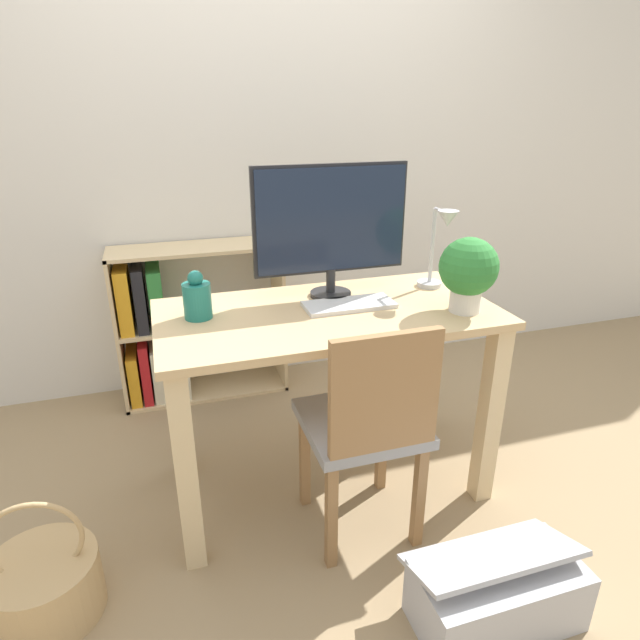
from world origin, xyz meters
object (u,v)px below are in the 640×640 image
(vase, at_px, (197,298))
(potted_plant, at_px, (468,270))
(basket, at_px, (45,585))
(bookshelf, at_px, (171,332))
(storage_box, at_px, (496,592))
(monitor, at_px, (331,223))
(desk_lamp, at_px, (440,242))
(keyboard, at_px, (349,305))
(chair, at_px, (368,424))

(vase, relative_size, potted_plant, 0.63)
(vase, distance_m, basket, 1.01)
(bookshelf, xyz_separation_m, storage_box, (0.84, -1.70, -0.26))
(monitor, distance_m, desk_lamp, 0.44)
(monitor, xyz_separation_m, desk_lamp, (0.43, -0.07, -0.09))
(potted_plant, relative_size, bookshelf, 0.32)
(storage_box, bearing_deg, monitor, 104.27)
(monitor, xyz_separation_m, vase, (-0.52, -0.08, -0.22))
(vase, bearing_deg, desk_lamp, 0.49)
(storage_box, bearing_deg, desk_lamp, 76.99)
(monitor, relative_size, basket, 1.40)
(potted_plant, bearing_deg, bookshelf, 133.16)
(keyboard, height_order, desk_lamp, desk_lamp)
(basket, xyz_separation_m, storage_box, (1.31, -0.44, -0.00))
(monitor, height_order, storage_box, monitor)
(desk_lamp, xyz_separation_m, potted_plant, (-0.01, -0.23, -0.04))
(basket, bearing_deg, keyboard, 16.94)
(storage_box, bearing_deg, bookshelf, 116.39)
(desk_lamp, relative_size, potted_plant, 1.21)
(vase, distance_m, potted_plant, 0.96)
(potted_plant, distance_m, storage_box, 1.04)
(monitor, height_order, basket, monitor)
(chair, bearing_deg, vase, 150.56)
(monitor, bearing_deg, bookshelf, 127.82)
(keyboard, distance_m, bookshelf, 1.20)
(storage_box, bearing_deg, vase, 132.01)
(vase, bearing_deg, basket, -144.85)
(keyboard, xyz_separation_m, chair, (-0.05, -0.32, -0.31))
(basket, bearing_deg, vase, 35.15)
(monitor, bearing_deg, desk_lamp, -9.44)
(monitor, bearing_deg, keyboard, -78.77)
(desk_lamp, bearing_deg, potted_plant, -93.38)
(keyboard, bearing_deg, basket, -163.06)
(monitor, xyz_separation_m, basket, (-1.08, -0.48, -0.96))
(monitor, xyz_separation_m, potted_plant, (0.41, -0.31, -0.13))
(monitor, distance_m, bookshelf, 1.22)
(keyboard, bearing_deg, desk_lamp, 9.46)
(desk_lamp, bearing_deg, monitor, 170.56)
(vase, distance_m, bookshelf, 1.00)
(potted_plant, bearing_deg, basket, -173.50)
(chair, bearing_deg, bookshelf, 123.35)
(desk_lamp, bearing_deg, chair, -138.72)
(bookshelf, height_order, storage_box, bookshelf)
(storage_box, bearing_deg, basket, 161.58)
(bookshelf, bearing_deg, desk_lamp, -39.59)
(chair, bearing_deg, desk_lamp, 49.22)
(bookshelf, height_order, basket, bookshelf)
(chair, xyz_separation_m, basket, (-1.06, -0.01, -0.37))
(basket, bearing_deg, potted_plant, 6.50)
(desk_lamp, relative_size, chair, 0.38)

